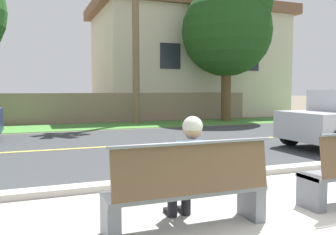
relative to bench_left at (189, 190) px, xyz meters
The scene contains 11 objects.
ground_plane 7.70m from the bench_left, 80.25° to the left, with size 140.00×140.00×0.00m, color #665B4C.
sidewalk_pavement 1.38m from the bench_left, ahead, with size 44.00×3.60×0.01m, color #B7B2A8.
curb_edge 2.36m from the bench_left, 55.95° to the left, with size 44.00×0.30×0.11m, color #ADA89E.
street_asphalt 6.23m from the bench_left, 77.91° to the left, with size 52.00×8.00×0.01m, color #383A3D.
road_centre_line 6.23m from the bench_left, 77.91° to the left, with size 48.00×0.14×0.01m, color #E0CC4C.
far_verge_grass 11.79m from the bench_left, 83.65° to the left, with size 48.00×2.80×0.02m, color #478438.
bench_left is the anchor object (origin of this frame).
seated_person_blue 0.29m from the bench_left, 65.50° to the left, with size 0.52×0.68×1.25m.
shade_tree_left 14.99m from the bench_left, 57.44° to the left, with size 4.44×4.44×7.33m.
garden_wall 14.04m from the bench_left, 77.88° to the left, with size 13.00×0.36×1.40m, color gray.
house_across_street 18.78m from the bench_left, 65.81° to the left, with size 11.54×6.91×6.55m.
Camera 1 is at (-2.89, -3.06, 1.54)m, focal length 38.41 mm.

